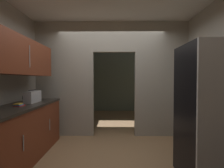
% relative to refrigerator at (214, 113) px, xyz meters
% --- Properties ---
extents(ground, '(20.00, 20.00, 0.00)m').
position_rel_refrigerator_xyz_m(ground, '(-1.40, 0.55, -0.91)').
color(ground, '#93704C').
extents(kitchen_overhead_slab, '(4.04, 6.44, 0.06)m').
position_rel_refrigerator_xyz_m(kitchen_overhead_slab, '(-1.40, 0.92, 1.85)').
color(kitchen_overhead_slab, silver).
extents(kitchen_partition, '(3.64, 0.12, 2.74)m').
position_rel_refrigerator_xyz_m(kitchen_partition, '(-1.42, 1.77, 0.55)').
color(kitchen_partition, '#9E998C').
rests_on(kitchen_partition, ground).
extents(adjoining_room_shell, '(3.64, 3.20, 2.74)m').
position_rel_refrigerator_xyz_m(adjoining_room_shell, '(-1.40, 3.93, 0.45)').
color(adjoining_room_shell, gray).
rests_on(adjoining_room_shell, ground).
extents(refrigerator, '(0.81, 0.76, 1.83)m').
position_rel_refrigerator_xyz_m(refrigerator, '(0.00, 0.00, 0.00)').
color(refrigerator, black).
rests_on(refrigerator, ground).
extents(lower_cabinet_run, '(0.65, 2.08, 0.93)m').
position_rel_refrigerator_xyz_m(lower_cabinet_run, '(-2.90, 0.48, -0.45)').
color(lower_cabinet_run, maroon).
rests_on(lower_cabinet_run, ground).
extents(upper_cabinet_counterside, '(0.36, 1.87, 0.60)m').
position_rel_refrigerator_xyz_m(upper_cabinet_counterside, '(-2.90, 0.48, 0.82)').
color(upper_cabinet_counterside, maroon).
extents(boombox, '(0.16, 0.40, 0.24)m').
position_rel_refrigerator_xyz_m(boombox, '(-2.87, 0.86, 0.12)').
color(boombox, '#B2B2B7').
rests_on(boombox, lower_cabinet_run).
extents(book_stack, '(0.13, 0.16, 0.05)m').
position_rel_refrigerator_xyz_m(book_stack, '(-2.88, 0.43, 0.04)').
color(book_stack, red).
rests_on(book_stack, lower_cabinet_run).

